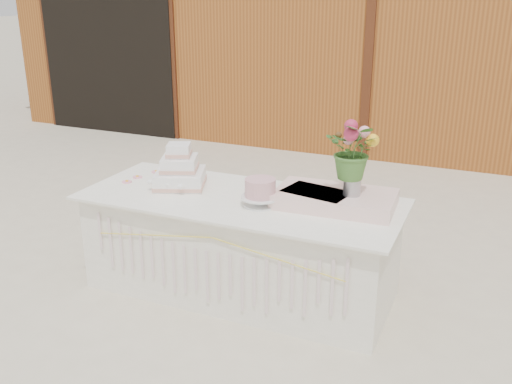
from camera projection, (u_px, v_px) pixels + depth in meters
ground at (241, 290)px, 4.48m from camera, size 80.00×80.00×0.00m
barn at (398, 26)px, 9.10m from camera, size 12.60×4.60×3.30m
cake_table at (240, 245)px, 4.35m from camera, size 2.40×1.00×0.77m
wedding_cake at (180, 172)px, 4.44m from camera, size 0.49×0.49×0.34m
pink_cake_stand at (260, 191)px, 4.04m from camera, size 0.28×0.28×0.20m
satin_runner at (335, 199)px, 4.06m from camera, size 0.86×0.53×0.11m
flower_vase at (352, 184)px, 3.95m from camera, size 0.12×0.12×0.17m
bouquet at (355, 144)px, 3.85m from camera, size 0.38×0.33×0.41m
loose_flowers at (139, 175)px, 4.72m from camera, size 0.28×0.41×0.02m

